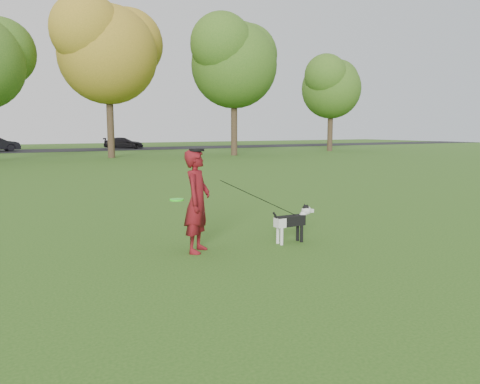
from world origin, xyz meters
TOP-DOWN VIEW (x-y plane):
  - ground at (0.00, 0.00)m, footprint 120.00×120.00m
  - road at (0.00, 40.00)m, footprint 120.00×7.00m
  - man at (-0.85, 0.31)m, footprint 0.73×0.74m
  - dog at (0.93, 0.07)m, footprint 0.91×0.18m
  - car_right at (8.45, 40.00)m, footprint 4.17×2.61m
  - man_held_items at (0.28, 0.16)m, footprint 2.40×0.37m
  - tree_row at (-1.43, 26.07)m, footprint 51.74×8.86m

SIDE VIEW (x-z plane):
  - ground at x=0.00m, z-range 0.00..0.00m
  - road at x=0.00m, z-range 0.00..0.02m
  - dog at x=0.93m, z-range 0.08..0.77m
  - car_right at x=8.45m, z-range 0.02..1.15m
  - man_held_items at x=0.28m, z-range 0.20..1.47m
  - man at x=-0.85m, z-range 0.00..1.72m
  - tree_row at x=-1.43m, z-range 1.40..13.41m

